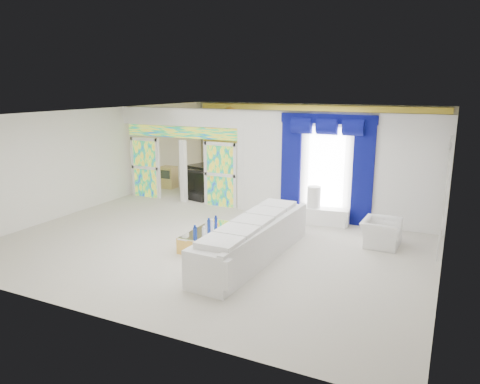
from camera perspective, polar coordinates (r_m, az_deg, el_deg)
The scene contains 22 objects.
floor at distance 12.66m, azimuth 1.13°, elevation -3.58°, with size 12.00×12.00×0.00m, color #B7AF9E.
dividing_wall at distance 12.55m, azimuth 12.07°, elevation 3.02°, with size 5.70×0.18×3.00m, color white.
dividing_header at distance 14.40m, azimuth -7.63°, elevation 9.41°, with size 4.30×0.18×0.55m, color white.
stained_panel_left at distance 15.43m, azimuth -11.87°, elevation 3.04°, with size 0.95×0.04×2.00m, color #994C3F.
stained_panel_right at distance 13.90m, azimuth -2.48°, elevation 2.20°, with size 0.95×0.04×2.00m, color #994C3F.
stained_transom at distance 14.44m, azimuth -7.57°, elevation 7.53°, with size 4.00×0.05×0.35m, color #994C3F.
window_pane at distance 12.52m, azimuth 10.84°, elevation 2.83°, with size 1.00×0.02×2.30m, color white.
blue_drape_left at distance 12.79m, azimuth 6.46°, elevation 2.97°, with size 0.55×0.10×2.80m, color #08044D.
blue_drape_right at distance 12.29m, azimuth 15.30°, elevation 2.16°, with size 0.55×0.10×2.80m, color #08044D.
blue_pelmet at distance 12.32m, azimuth 11.08°, elevation 9.08°, with size 2.60×0.12×0.25m, color #08044D.
wall_mirror at distance 10.24m, azimuth 24.63°, elevation 0.09°, with size 0.04×2.70×1.90m, color white.
gold_curtains at distance 17.78m, azimuth 9.13°, elevation 6.12°, with size 9.70×0.12×2.90m, color gold.
white_sofa at distance 9.82m, azimuth 1.73°, elevation -6.27°, with size 0.87×4.08×0.78m, color silver.
coffee_table at distance 10.72m, azimuth -4.26°, elevation -5.76°, with size 0.55×1.64×0.36m, color gold.
console_table at distance 12.47m, azimuth 10.57°, elevation -3.02°, with size 1.31×0.42×0.44m, color white.
table_lamp at distance 12.42m, azimuth 9.33°, elevation -0.61°, with size 0.36×0.36×0.58m, color silver.
armchair at distance 11.13m, azimuth 17.39°, elevation -4.94°, with size 0.95×0.83×0.62m, color silver.
grand_piano at distance 16.16m, azimuth -2.62°, elevation 1.88°, with size 1.45×1.89×0.96m, color black.
piano_bench at distance 14.88m, azimuth -5.52°, elevation -0.52°, with size 0.81×0.32×0.27m, color black.
tv_console at distance 16.76m, azimuth -9.04°, elevation 1.86°, with size 0.54×0.49×0.79m, color tan.
chandelier at distance 16.20m, azimuth -1.26°, elevation 9.68°, with size 0.60×0.60×0.60m, color gold.
decanters at distance 10.63m, azimuth -4.22°, elevation -4.39°, with size 0.20×1.04×0.24m.
Camera 1 is at (5.02, -11.02, 3.68)m, focal length 33.73 mm.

